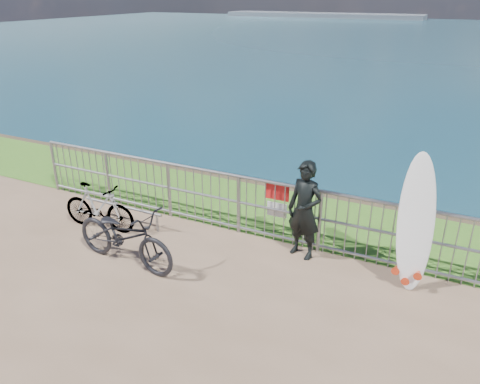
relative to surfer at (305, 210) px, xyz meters
The scene contains 8 objects.
grass_strip 1.77m from the surfer, 120.96° to the left, with size 120.00×120.00×0.00m, color #346A1D.
seascape 152.85m from the surfer, 106.96° to the left, with size 260.00×260.00×5.00m.
railing 0.86m from the surfer, 162.52° to the left, with size 10.06×0.10×1.13m.
surfer is the anchor object (origin of this frame).
surfboard 1.70m from the surfer, ahead, with size 0.67×0.64×2.05m.
bicycle_near 2.91m from the surfer, 148.30° to the right, with size 0.68×1.94×1.02m, color black.
bicycle_far 3.77m from the surfer, 168.17° to the right, with size 0.42×1.48×0.89m, color black.
bike_rack 3.50m from the surfer, behind, with size 1.75×0.05×0.37m.
Camera 1 is at (2.88, -5.19, 4.09)m, focal length 35.00 mm.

